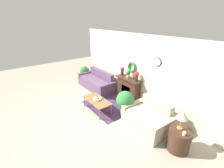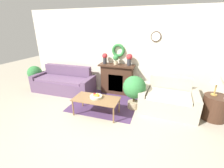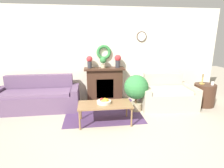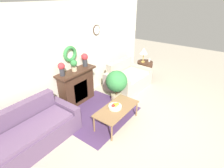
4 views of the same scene
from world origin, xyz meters
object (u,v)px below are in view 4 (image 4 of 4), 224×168
at_px(couch_left, 27,135).
at_px(vase_on_mantel_left, 62,68).
at_px(potted_plant_floor_by_loveseat, 117,83).
at_px(mug, 149,60).
at_px(vase_on_mantel_right, 85,59).
at_px(loveseat_right, 127,79).
at_px(table_lamp, 144,51).
at_px(fireplace, 77,87).
at_px(side_table_by_loveseat, 144,69).
at_px(fruit_bowl, 115,106).
at_px(potted_plant_on_mantel, 74,65).
at_px(coffee_table, 117,109).

bearing_deg(couch_left, vase_on_mantel_left, 17.13).
xyz_separation_m(vase_on_mantel_left, potted_plant_floor_by_loveseat, (1.16, -0.86, -0.61)).
xyz_separation_m(mug, vase_on_mantel_right, (-2.45, 0.86, 0.56)).
distance_m(loveseat_right, potted_plant_floor_by_loveseat, 0.96).
bearing_deg(table_lamp, vase_on_mantel_left, 167.04).
relative_size(couch_left, mug, 21.73).
relative_size(fireplace, mug, 11.99).
bearing_deg(side_table_by_loveseat, loveseat_right, 175.25).
bearing_deg(fireplace, table_lamp, -14.82).
xyz_separation_m(fireplace, table_lamp, (2.64, -0.70, 0.50)).
bearing_deg(vase_on_mantel_right, fruit_bowl, -110.36).
distance_m(fireplace, potted_plant_on_mantel, 0.68).
relative_size(mug, vase_on_mantel_right, 0.26).
bearing_deg(couch_left, potted_plant_floor_by_loveseat, -9.84).
relative_size(fireplace, side_table_by_loveseat, 1.93).
bearing_deg(loveseat_right, side_table_by_loveseat, -0.87).
relative_size(side_table_by_loveseat, table_lamp, 1.16).
bearing_deg(potted_plant_floor_by_loveseat, potted_plant_on_mantel, 132.77).
xyz_separation_m(couch_left, loveseat_right, (3.44, -0.24, 0.00)).
xyz_separation_m(coffee_table, potted_plant_on_mantel, (0.08, 1.45, 0.78)).
height_order(side_table_by_loveseat, potted_plant_on_mantel, potted_plant_on_mantel).
distance_m(loveseat_right, potted_plant_on_mantel, 2.00).
bearing_deg(coffee_table, side_table_by_loveseat, 13.93).
height_order(fruit_bowl, vase_on_mantel_right, vase_on_mantel_right).
bearing_deg(table_lamp, potted_plant_on_mantel, 165.66).
height_order(vase_on_mantel_left, vase_on_mantel_right, vase_on_mantel_right).
distance_m(fireplace, loveseat_right, 1.78).
distance_m(coffee_table, vase_on_mantel_right, 1.75).
height_order(couch_left, table_lamp, table_lamp).
bearing_deg(vase_on_mantel_right, loveseat_right, -28.41).
distance_m(couch_left, potted_plant_on_mantel, 2.01).
relative_size(table_lamp, vase_on_mantel_left, 1.51).
height_order(side_table_by_loveseat, vase_on_mantel_right, vase_on_mantel_right).
bearing_deg(couch_left, table_lamp, -3.90).
relative_size(coffee_table, vase_on_mantel_left, 3.37).
height_order(fireplace, table_lamp, table_lamp).
relative_size(side_table_by_loveseat, vase_on_mantel_right, 1.64).
bearing_deg(potted_plant_on_mantel, vase_on_mantel_left, 177.03).
xyz_separation_m(coffee_table, vase_on_mantel_right, (0.51, 1.47, 0.81)).
xyz_separation_m(mug, potted_plant_on_mantel, (-2.88, 0.84, 0.53)).
distance_m(fireplace, couch_left, 1.86).
bearing_deg(fireplace, loveseat_right, -22.17).
bearing_deg(couch_left, potted_plant_on_mantel, 12.84).
bearing_deg(table_lamp, fireplace, 165.18).
bearing_deg(fruit_bowl, side_table_by_loveseat, 13.15).
bearing_deg(vase_on_mantel_left, fireplace, -0.77).
distance_m(mug, vase_on_mantel_right, 2.65).
relative_size(fireplace, vase_on_mantel_right, 3.16).
height_order(fireplace, mug, fireplace).
height_order(loveseat_right, mug, loveseat_right).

